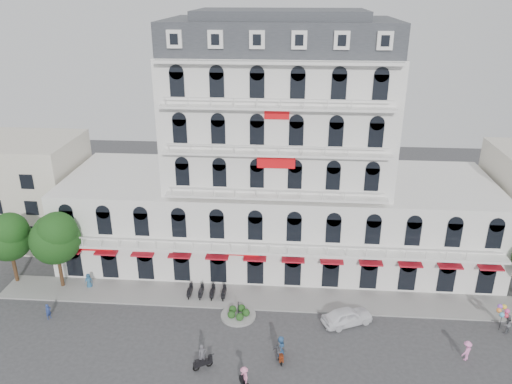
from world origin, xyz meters
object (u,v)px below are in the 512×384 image
object	(u,v)px
parked_car	(347,316)
rider_center	(244,378)
rider_east	(281,348)
rider_west	(202,358)
balloon_vendor	(506,320)

from	to	relation	value
parked_car	rider_center	size ratio (longest dim) A/B	2.20
rider_east	rider_center	bearing A→B (deg)	135.41
rider_west	balloon_vendor	bearing A→B (deg)	-16.91
parked_car	rider_center	xyz separation A→B (m)	(-8.31, -8.55, 0.31)
rider_west	rider_east	distance (m)	6.21
rider_west	rider_center	distance (m)	3.99
rider_west	rider_center	world-z (taller)	rider_west
parked_car	rider_east	xyz separation A→B (m)	(-5.73, -5.17, 0.38)
rider_west	rider_center	xyz separation A→B (m)	(3.47, -1.97, 0.06)
rider_west	balloon_vendor	distance (m)	26.04
rider_west	rider_east	bearing A→B (deg)	-18.27
rider_west	rider_center	size ratio (longest dim) A/B	1.08
rider_west	rider_east	world-z (taller)	rider_east
parked_car	rider_west	bearing A→B (deg)	94.83
rider_west	rider_center	bearing A→B (deg)	-60.98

